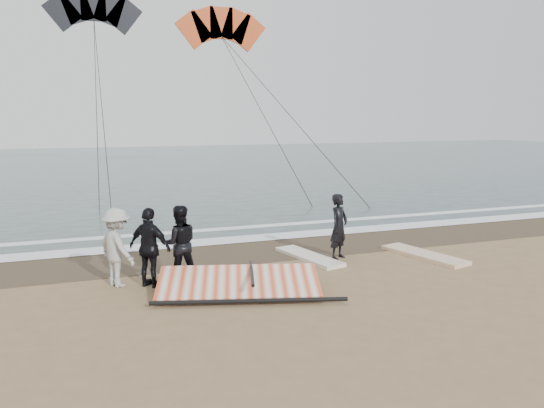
# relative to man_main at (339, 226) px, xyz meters

# --- Properties ---
(ground) EXTENTS (120.00, 120.00, 0.00)m
(ground) POSITION_rel_man_main_xyz_m (-0.78, -2.90, -0.89)
(ground) COLOR #8C704C
(ground) RESTS_ON ground
(sea) EXTENTS (120.00, 54.00, 0.02)m
(sea) POSITION_rel_man_main_xyz_m (-0.78, 30.10, -0.88)
(sea) COLOR #233838
(sea) RESTS_ON ground
(wet_sand) EXTENTS (120.00, 2.80, 0.01)m
(wet_sand) POSITION_rel_man_main_xyz_m (-0.78, 1.60, -0.89)
(wet_sand) COLOR #4C3D2B
(wet_sand) RESTS_ON ground
(foam_near) EXTENTS (120.00, 0.90, 0.01)m
(foam_near) POSITION_rel_man_main_xyz_m (-0.78, 3.00, -0.87)
(foam_near) COLOR white
(foam_near) RESTS_ON sea
(foam_far) EXTENTS (120.00, 0.45, 0.01)m
(foam_far) POSITION_rel_man_main_xyz_m (-0.78, 4.70, -0.87)
(foam_far) COLOR white
(foam_far) RESTS_ON sea
(man_main) EXTENTS (0.78, 0.72, 1.78)m
(man_main) POSITION_rel_man_main_xyz_m (0.00, 0.00, 0.00)
(man_main) COLOR black
(man_main) RESTS_ON ground
(board_white) EXTENTS (1.32, 2.66, 0.10)m
(board_white) POSITION_rel_man_main_xyz_m (2.31, -0.66, -0.84)
(board_white) COLOR white
(board_white) RESTS_ON ground
(board_cream) EXTENTS (1.16, 2.48, 0.10)m
(board_cream) POSITION_rel_man_main_xyz_m (-0.77, 0.26, -0.84)
(board_cream) COLOR silver
(board_cream) RESTS_ON ground
(trio_cluster) EXTENTS (2.42, 1.50, 1.83)m
(trio_cluster) POSITION_rel_man_main_xyz_m (-5.21, -0.54, 0.01)
(trio_cluster) COLOR black
(trio_cluster) RESTS_ON ground
(sail_rig) EXTENTS (3.93, 2.59, 0.49)m
(sail_rig) POSITION_rel_man_main_xyz_m (-3.47, -1.81, -0.70)
(sail_rig) COLOR black
(sail_rig) RESTS_ON ground
(kite_red) EXTENTS (6.52, 7.83, 17.97)m
(kite_red) POSITION_rel_man_main_xyz_m (2.50, 21.84, 8.35)
(kite_red) COLOR #C94417
(kite_red) RESTS_ON ground
(kite_dark) EXTENTS (6.99, 8.94, 20.40)m
(kite_dark) POSITION_rel_man_main_xyz_m (-5.20, 25.70, 9.60)
(kite_dark) COLOR black
(kite_dark) RESTS_ON ground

